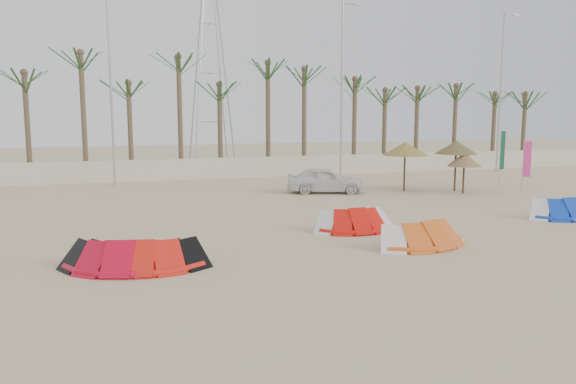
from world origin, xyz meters
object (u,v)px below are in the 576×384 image
object	(u,v)px
kite_red_right	(352,218)
car	(325,180)
kite_red_mid	(141,251)
parasol_left	(405,149)
parasol_mid	(464,160)
kite_blue	(561,207)
kite_red_left	(124,252)
kite_orange	(419,231)
parasol_right	(456,147)

from	to	relation	value
kite_red_right	car	bearing A→B (deg)	74.72
kite_red_mid	kite_red_right	xyz separation A→B (m)	(7.51, 2.69, -0.00)
kite_red_right	parasol_left	size ratio (longest dim) A/B	1.14
kite_red_mid	parasol_left	distance (m)	18.15
parasol_mid	kite_blue	bearing A→B (deg)	-91.70
kite_red_right	car	size ratio (longest dim) A/B	0.75
kite_red_left	parasol_left	xyz separation A→B (m)	(14.73, 11.00, 1.85)
kite_red_right	kite_blue	distance (m)	9.03
kite_red_right	parasol_mid	size ratio (longest dim) A/B	1.40
kite_red_mid	kite_blue	size ratio (longest dim) A/B	1.15
car	kite_orange	bearing A→B (deg)	-169.18
kite_red_left	car	size ratio (longest dim) A/B	0.93
kite_red_left	parasol_right	distance (m)	20.15
kite_red_mid	kite_red_right	bearing A→B (deg)	19.72
kite_orange	car	distance (m)	11.76
kite_red_mid	kite_red_right	size ratio (longest dim) A/B	1.22
kite_red_mid	parasol_mid	distance (m)	19.21
kite_red_right	parasol_mid	distance (m)	11.45
parasol_mid	kite_red_mid	bearing A→B (deg)	-150.91
parasol_left	car	world-z (taller)	parasol_left
kite_red_left	parasol_right	bearing A→B (deg)	30.38
kite_red_mid	kite_blue	world-z (taller)	same
kite_red_mid	kite_orange	world-z (taller)	same
kite_orange	parasol_mid	xyz separation A→B (m)	(8.06, 9.25, 1.36)
parasol_mid	kite_red_right	bearing A→B (deg)	-144.35
kite_red_left	car	distance (m)	15.67
car	parasol_left	bearing A→B (deg)	-81.84
parasol_mid	parasol_right	distance (m)	1.07
parasol_mid	car	size ratio (longest dim) A/B	0.54
kite_red_mid	car	world-z (taller)	car
kite_blue	kite_red_left	bearing A→B (deg)	-172.24
parasol_mid	car	world-z (taller)	parasol_mid
kite_red_right	parasol_right	xyz separation A→B (m)	(9.33, 7.52, 1.93)
kite_red_left	kite_red_right	world-z (taller)	same
kite_red_right	car	distance (m)	9.39
kite_blue	parasol_left	size ratio (longest dim) A/B	1.22
kite_blue	car	size ratio (longest dim) A/B	0.80
kite_red_right	kite_orange	world-z (taller)	same
kite_red_right	kite_blue	bearing A→B (deg)	-1.91
kite_red_right	parasol_left	distance (m)	10.92
kite_red_left	kite_blue	bearing A→B (deg)	7.76
kite_blue	parasol_mid	xyz separation A→B (m)	(0.21, 6.93, 1.36)
kite_red_left	parasol_mid	world-z (taller)	parasol_mid
kite_orange	kite_blue	bearing A→B (deg)	16.52
kite_red_mid	kite_red_right	distance (m)	7.97
kite_orange	kite_blue	size ratio (longest dim) A/B	1.16
car	parasol_right	bearing A→B (deg)	-85.45
kite_blue	kite_red_right	bearing A→B (deg)	178.09
kite_blue	parasol_mid	size ratio (longest dim) A/B	1.49
kite_red_left	parasol_left	world-z (taller)	parasol_left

